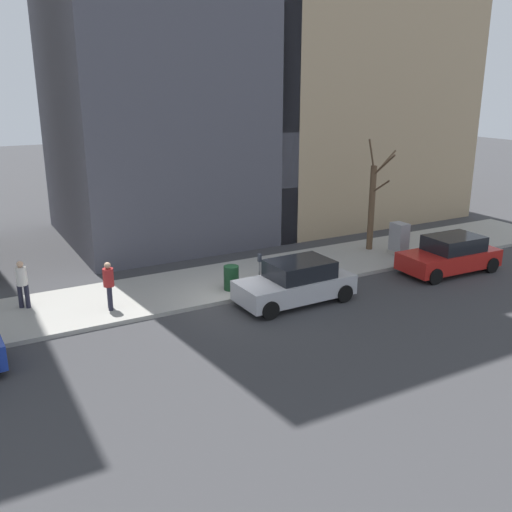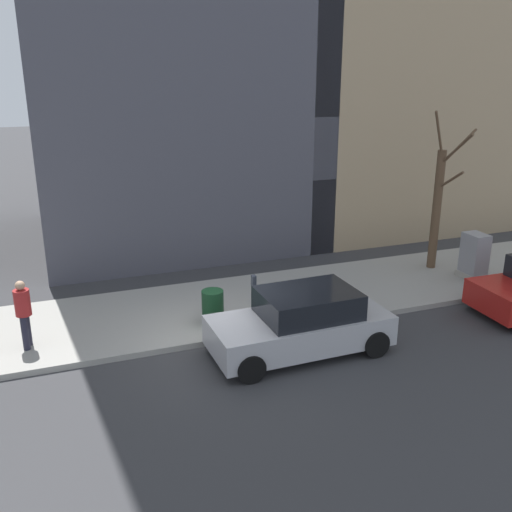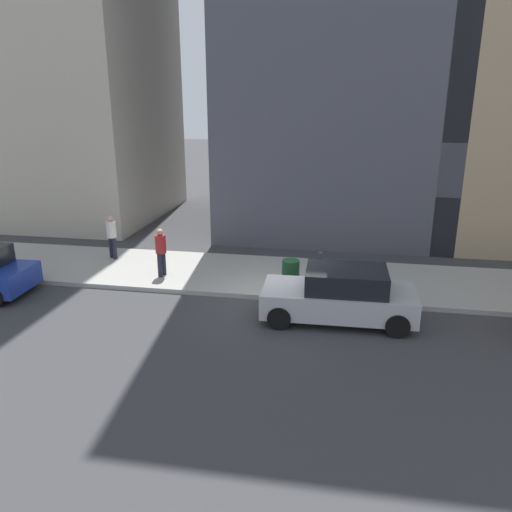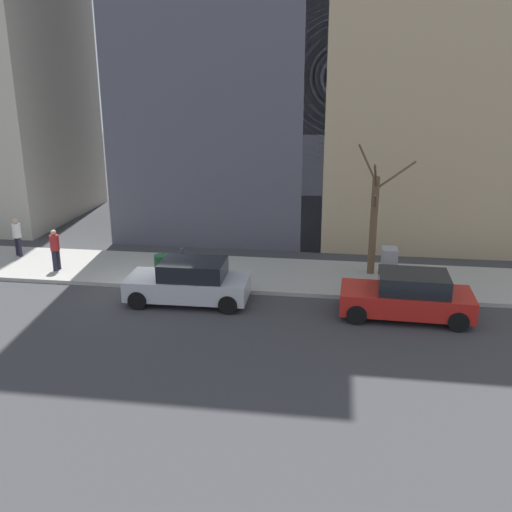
{
  "view_description": "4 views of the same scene",
  "coord_description": "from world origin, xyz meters",
  "px_view_note": "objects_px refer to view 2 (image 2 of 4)",
  "views": [
    {
      "loc": [
        -16.9,
        8.76,
        7.5
      ],
      "look_at": [
        1.87,
        -1.69,
        0.95
      ],
      "focal_mm": 40.0,
      "sensor_mm": 36.0,
      "label": 1
    },
    {
      "loc": [
        -11.99,
        3.54,
        6.38
      ],
      "look_at": [
        1.58,
        -1.53,
        1.6
      ],
      "focal_mm": 40.0,
      "sensor_mm": 36.0,
      "label": 2
    },
    {
      "loc": [
        -14.11,
        -1.67,
        5.99
      ],
      "look_at": [
        1.6,
        1.15,
        0.9
      ],
      "focal_mm": 35.0,
      "sensor_mm": 36.0,
      "label": 3
    },
    {
      "loc": [
        -19.06,
        -6.69,
        7.54
      ],
      "look_at": [
        1.11,
        -3.72,
        1.12
      ],
      "focal_mm": 40.0,
      "sensor_mm": 36.0,
      "label": 4
    }
  ],
  "objects_px": {
    "utility_box": "(474,257)",
    "trash_bin": "(213,307)",
    "parked_car_silver": "(302,323)",
    "bare_tree": "(438,204)",
    "parking_meter": "(254,295)",
    "pedestrian_near_meter": "(23,310)"
  },
  "relations": [
    {
      "from": "bare_tree",
      "to": "parking_meter",
      "type": "bearing_deg",
      "value": 106.7
    },
    {
      "from": "parked_car_silver",
      "to": "bare_tree",
      "type": "height_order",
      "value": "bare_tree"
    },
    {
      "from": "trash_bin",
      "to": "utility_box",
      "type": "bearing_deg",
      "value": -87.32
    },
    {
      "from": "utility_box",
      "to": "trash_bin",
      "type": "height_order",
      "value": "utility_box"
    },
    {
      "from": "trash_bin",
      "to": "parking_meter",
      "type": "bearing_deg",
      "value": -115.49
    },
    {
      "from": "bare_tree",
      "to": "trash_bin",
      "type": "relative_size",
      "value": 5.63
    },
    {
      "from": "pedestrian_near_meter",
      "to": "parking_meter",
      "type": "bearing_deg",
      "value": 92.79
    },
    {
      "from": "parked_car_silver",
      "to": "parking_meter",
      "type": "distance_m",
      "value": 1.62
    },
    {
      "from": "bare_tree",
      "to": "trash_bin",
      "type": "xyz_separation_m",
      "value": [
        -1.66,
        7.98,
        -1.7
      ]
    },
    {
      "from": "utility_box",
      "to": "pedestrian_near_meter",
      "type": "bearing_deg",
      "value": 90.55
    },
    {
      "from": "bare_tree",
      "to": "pedestrian_near_meter",
      "type": "height_order",
      "value": "bare_tree"
    },
    {
      "from": "parked_car_silver",
      "to": "utility_box",
      "type": "height_order",
      "value": "utility_box"
    },
    {
      "from": "parking_meter",
      "to": "bare_tree",
      "type": "height_order",
      "value": "bare_tree"
    },
    {
      "from": "bare_tree",
      "to": "trash_bin",
      "type": "bearing_deg",
      "value": 101.76
    },
    {
      "from": "bare_tree",
      "to": "pedestrian_near_meter",
      "type": "bearing_deg",
      "value": 96.37
    },
    {
      "from": "parked_car_silver",
      "to": "trash_bin",
      "type": "height_order",
      "value": "parked_car_silver"
    },
    {
      "from": "utility_box",
      "to": "trash_bin",
      "type": "distance_m",
      "value": 8.54
    },
    {
      "from": "parked_car_silver",
      "to": "utility_box",
      "type": "xyz_separation_m",
      "value": [
        2.32,
        -6.93,
        0.11
      ]
    },
    {
      "from": "parked_car_silver",
      "to": "utility_box",
      "type": "distance_m",
      "value": 7.31
    },
    {
      "from": "pedestrian_near_meter",
      "to": "bare_tree",
      "type": "bearing_deg",
      "value": 106.81
    },
    {
      "from": "utility_box",
      "to": "bare_tree",
      "type": "xyz_separation_m",
      "value": [
        1.26,
        0.56,
        1.45
      ]
    },
    {
      "from": "trash_bin",
      "to": "pedestrian_near_meter",
      "type": "relative_size",
      "value": 0.54
    }
  ]
}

